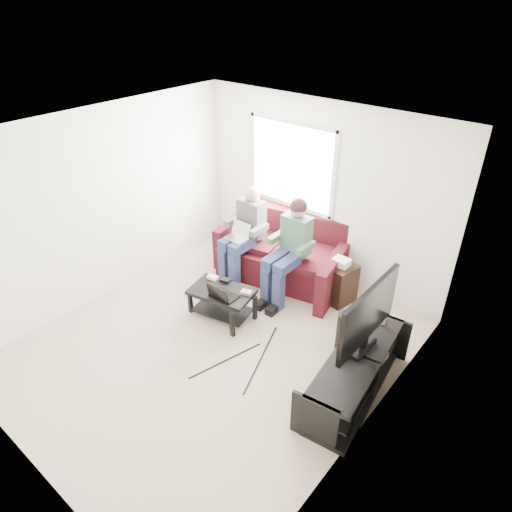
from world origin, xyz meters
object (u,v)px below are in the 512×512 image
Objects in this scene: subwoofer at (346,332)px; tv_stand at (355,375)px; coffee_table at (222,297)px; end_table at (339,282)px; tv at (368,315)px; sofa at (281,255)px.

tv_stand is at bearing -51.50° from subwoofer.
subwoofer is (1.59, 0.48, -0.04)m from coffee_table.
coffee_table is 2.03m from tv_stand.
tv_stand is at bearing -53.26° from end_table.
subwoofer is 0.77× the size of end_table.
tv is at bearing 91.47° from tv_stand.
coffee_table is at bearing -89.53° from sofa.
end_table reaches higher than coffee_table.
subwoofer is at bearing -27.43° from sofa.
tv is at bearing -32.09° from sofa.
end_table is at bearing 125.52° from subwoofer.
end_table is (1.02, -0.02, -0.04)m from sofa.
tv_stand is 1.69m from end_table.
sofa is at bearing 90.47° from coffee_table.
sofa is at bearing 147.91° from tv.
end_table is at bearing 126.74° from tv_stand.
tv is at bearing -45.88° from subwoofer.
tv is (-0.00, 0.10, 0.76)m from tv_stand.
tv_stand reaches higher than coffee_table.
sofa is 1.81m from subwoofer.
sofa is at bearing 152.57° from subwoofer.
tv is 1.63× the size of end_table.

